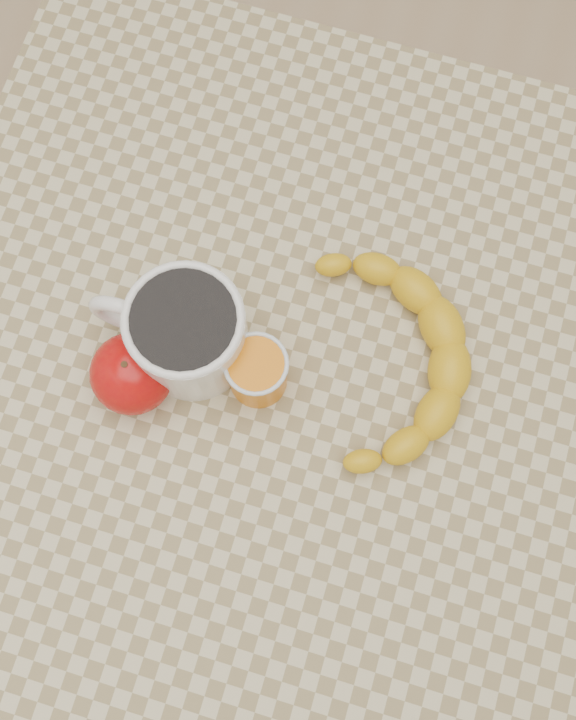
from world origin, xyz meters
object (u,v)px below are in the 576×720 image
(banana, at_px, (390,360))
(apple, at_px, (132,374))
(coffee_mug, at_px, (185,331))
(orange_juice_glass, at_px, (257,372))
(table, at_px, (288,383))

(banana, bearing_deg, apple, -173.14)
(coffee_mug, xyz_separation_m, orange_juice_glass, (0.08, -0.02, -0.02))
(coffee_mug, relative_size, apple, 1.90)
(coffee_mug, height_order, apple, coffee_mug)
(table, height_order, orange_juice_glass, orange_juice_glass)
(orange_juice_glass, relative_size, apple, 0.86)
(table, xyz_separation_m, banana, (0.10, 0.03, 0.11))
(table, bearing_deg, banana, 16.20)
(coffee_mug, relative_size, banana, 0.52)
(orange_juice_glass, bearing_deg, coffee_mug, 168.72)
(coffee_mug, bearing_deg, apple, -126.76)
(orange_juice_glass, bearing_deg, banana, 23.40)
(table, relative_size, banana, 2.56)
(coffee_mug, bearing_deg, banana, 10.62)
(apple, xyz_separation_m, banana, (0.24, 0.09, -0.02))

